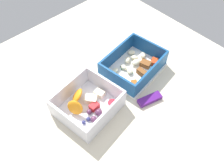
{
  "coord_description": "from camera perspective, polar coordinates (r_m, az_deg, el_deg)",
  "views": [
    {
      "loc": [
        28.04,
        30.91,
        57.42
      ],
      "look_at": [
        -0.55,
        0.29,
        4.0
      ],
      "focal_mm": 37.87,
      "sensor_mm": 36.0,
      "label": 1
    }
  ],
  "objects": [
    {
      "name": "candy_bar",
      "position": [
        0.67,
        9.09,
        -3.64
      ],
      "size": [
        7.39,
        4.23,
        1.2
      ],
      "primitive_type": "cube",
      "rotation": [
        0.0,
        0.0,
        -0.28
      ],
      "color": "#51197A",
      "rests_on": "table_surface"
    },
    {
      "name": "fruit_bowl",
      "position": [
        0.64,
        -5.85,
        -4.95
      ],
      "size": [
        17.19,
        16.14,
        6.14
      ],
      "rotation": [
        0.0,
        0.0,
        0.14
      ],
      "color": "white",
      "rests_on": "table_surface"
    },
    {
      "name": "table_surface",
      "position": [
        0.7,
        -0.49,
        -1.62
      ],
      "size": [
        80.0,
        80.0,
        2.0
      ],
      "primitive_type": "cube",
      "color": "beige",
      "rests_on": "ground"
    },
    {
      "name": "pasta_container",
      "position": [
        0.73,
        5.3,
        4.42
      ],
      "size": [
        19.22,
        15.71,
        5.81
      ],
      "rotation": [
        0.0,
        0.0,
        0.14
      ],
      "color": "white",
      "rests_on": "table_surface"
    }
  ]
}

